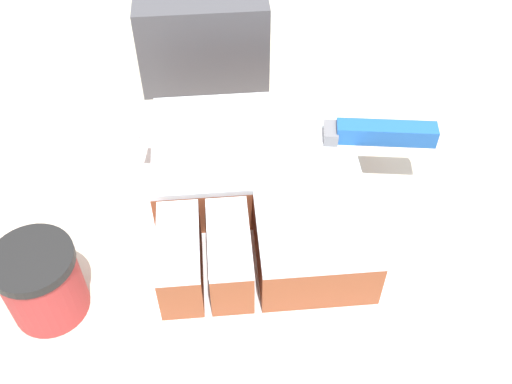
% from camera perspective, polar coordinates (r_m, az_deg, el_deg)
% --- Properties ---
extents(cake_board, '(0.27, 0.32, 0.01)m').
position_cam_1_polar(cake_board, '(0.70, 0.00, -1.99)').
color(cake_board, white).
rests_on(cake_board, countertop).
extents(cake, '(0.23, 0.27, 0.07)m').
position_cam_1_polar(cake, '(0.67, 0.24, 0.25)').
color(cake, '#994C2D').
rests_on(cake, cake_board).
extents(knife, '(0.34, 0.07, 0.02)m').
position_cam_1_polar(knife, '(0.69, 8.64, 5.57)').
color(knife, silver).
rests_on(knife, cake).
extents(coffee_cup, '(0.08, 0.08, 0.09)m').
position_cam_1_polar(coffee_cup, '(0.63, -19.71, -8.09)').
color(coffee_cup, '#B23333').
rests_on(coffee_cup, countertop).
extents(storage_box, '(0.18, 0.19, 0.13)m').
position_cam_1_polar(storage_box, '(0.90, -5.13, 16.04)').
color(storage_box, '#47474C').
rests_on(storage_box, countertop).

